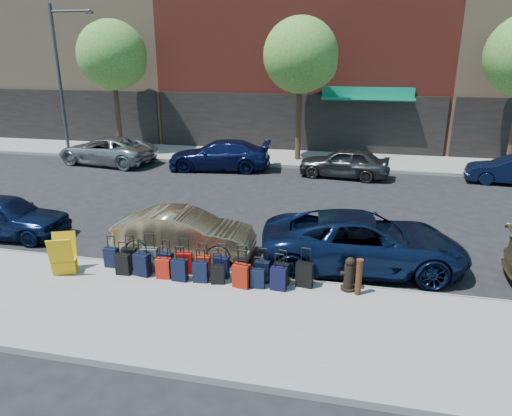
% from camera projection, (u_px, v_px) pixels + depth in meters
% --- Properties ---
extents(ground, '(120.00, 120.00, 0.00)m').
position_uv_depth(ground, '(248.00, 219.00, 16.18)').
color(ground, black).
rests_on(ground, ground).
extents(sidewalk_near, '(60.00, 4.00, 0.15)m').
position_uv_depth(sidewalk_near, '(180.00, 313.00, 10.14)').
color(sidewalk_near, gray).
rests_on(sidewalk_near, ground).
extents(sidewalk_far, '(60.00, 4.00, 0.15)m').
position_uv_depth(sidewalk_far, '(290.00, 158.00, 25.41)').
color(sidewalk_far, gray).
rests_on(sidewalk_far, ground).
extents(curb_near, '(60.00, 0.08, 0.15)m').
position_uv_depth(curb_near, '(208.00, 273.00, 12.01)').
color(curb_near, gray).
rests_on(curb_near, ground).
extents(curb_far, '(60.00, 0.08, 0.15)m').
position_uv_depth(curb_far, '(284.00, 166.00, 23.54)').
color(curb_far, gray).
rests_on(curb_far, ground).
extents(building_left, '(15.00, 12.12, 16.00)m').
position_uv_depth(building_left, '(93.00, 20.00, 33.57)').
color(building_left, '#94765A').
rests_on(building_left, ground).
extents(tree_left, '(3.80, 3.80, 7.27)m').
position_uv_depth(tree_left, '(115.00, 57.00, 25.27)').
color(tree_left, black).
rests_on(tree_left, sidewalk_far).
extents(tree_center, '(3.80, 3.80, 7.27)m').
position_uv_depth(tree_center, '(303.00, 57.00, 23.12)').
color(tree_center, black).
rests_on(tree_center, sidewalk_far).
extents(streetlight, '(2.59, 0.18, 8.00)m').
position_uv_depth(streetlight, '(62.00, 71.00, 25.47)').
color(streetlight, '#333338').
rests_on(streetlight, sidewalk_far).
extents(suitcase_front_0, '(0.37, 0.21, 0.87)m').
position_uv_depth(suitcase_front_0, '(111.00, 257.00, 12.11)').
color(suitcase_front_0, black).
rests_on(suitcase_front_0, sidewalk_near).
extents(suitcase_front_1, '(0.38, 0.21, 0.93)m').
position_uv_depth(suitcase_front_1, '(130.00, 258.00, 12.02)').
color(suitcase_front_1, black).
rests_on(suitcase_front_1, sidewalk_near).
extents(suitcase_front_2, '(0.45, 0.30, 1.01)m').
position_uv_depth(suitcase_front_2, '(150.00, 259.00, 11.88)').
color(suitcase_front_2, '#3B3B40').
rests_on(suitcase_front_2, sidewalk_near).
extents(suitcase_front_3, '(0.39, 0.25, 0.90)m').
position_uv_depth(suitcase_front_3, '(166.00, 263.00, 11.77)').
color(suitcase_front_3, black).
rests_on(suitcase_front_3, sidewalk_near).
extents(suitcase_front_4, '(0.42, 0.28, 0.93)m').
position_uv_depth(suitcase_front_4, '(185.00, 263.00, 11.73)').
color(suitcase_front_4, '#910D09').
rests_on(suitcase_front_4, sidewalk_near).
extents(suitcase_front_5, '(0.38, 0.23, 0.88)m').
position_uv_depth(suitcase_front_5, '(203.00, 266.00, 11.61)').
color(suitcase_front_5, '#AD1F0B').
rests_on(suitcase_front_5, sidewalk_near).
extents(suitcase_front_6, '(0.39, 0.23, 0.90)m').
position_uv_depth(suitcase_front_6, '(222.00, 267.00, 11.53)').
color(suitcase_front_6, black).
rests_on(suitcase_front_6, sidewalk_near).
extents(suitcase_front_7, '(0.38, 0.21, 0.90)m').
position_uv_depth(suitcase_front_7, '(241.00, 269.00, 11.41)').
color(suitcase_front_7, black).
rests_on(suitcase_front_7, sidewalk_near).
extents(suitcase_front_8, '(0.38, 0.23, 0.89)m').
position_uv_depth(suitcase_front_8, '(262.00, 272.00, 11.29)').
color(suitcase_front_8, black).
rests_on(suitcase_front_8, sidewalk_near).
extents(suitcase_front_9, '(0.40, 0.27, 0.89)m').
position_uv_depth(suitcase_front_9, '(282.00, 274.00, 11.19)').
color(suitcase_front_9, black).
rests_on(suitcase_front_9, sidewalk_near).
extents(suitcase_front_10, '(0.44, 0.28, 0.99)m').
position_uv_depth(suitcase_front_10, '(305.00, 275.00, 11.07)').
color(suitcase_front_10, black).
rests_on(suitcase_front_10, sidewalk_near).
extents(suitcase_back_1, '(0.38, 0.23, 0.88)m').
position_uv_depth(suitcase_back_1, '(123.00, 264.00, 11.70)').
color(suitcase_back_1, black).
rests_on(suitcase_back_1, sidewalk_near).
extents(suitcase_back_2, '(0.43, 0.29, 0.96)m').
position_uv_depth(suitcase_back_2, '(142.00, 265.00, 11.62)').
color(suitcase_back_2, black).
rests_on(suitcase_back_2, sidewalk_near).
extents(suitcase_back_3, '(0.37, 0.23, 0.86)m').
position_uv_depth(suitcase_back_3, '(164.00, 268.00, 11.50)').
color(suitcase_back_3, '#B3170B').
rests_on(suitcase_back_3, sidewalk_near).
extents(suitcase_back_4, '(0.39, 0.23, 0.90)m').
position_uv_depth(suitcase_back_4, '(180.00, 270.00, 11.37)').
color(suitcase_back_4, black).
rests_on(suitcase_back_4, sidewalk_near).
extents(suitcase_back_5, '(0.38, 0.24, 0.86)m').
position_uv_depth(suitcase_back_5, '(201.00, 272.00, 11.31)').
color(suitcase_back_5, black).
rests_on(suitcase_back_5, sidewalk_near).
extents(suitcase_back_6, '(0.36, 0.26, 0.79)m').
position_uv_depth(suitcase_back_6, '(218.00, 274.00, 11.23)').
color(suitcase_back_6, black).
rests_on(suitcase_back_6, sidewalk_near).
extents(suitcase_back_7, '(0.44, 0.30, 0.95)m').
position_uv_depth(suitcase_back_7, '(241.00, 276.00, 11.04)').
color(suitcase_back_7, '#9A1809').
rests_on(suitcase_back_7, sidewalk_near).
extents(suitcase_back_8, '(0.34, 0.20, 0.79)m').
position_uv_depth(suitcase_back_8, '(258.00, 278.00, 11.03)').
color(suitcase_back_8, black).
rests_on(suitcase_back_8, sidewalk_near).
extents(suitcase_back_9, '(0.40, 0.25, 0.91)m').
position_uv_depth(suitcase_back_9, '(279.00, 279.00, 10.92)').
color(suitcase_back_9, black).
rests_on(suitcase_back_9, sidewalk_near).
extents(fire_hydrant, '(0.43, 0.38, 0.84)m').
position_uv_depth(fire_hydrant, '(349.00, 275.00, 10.89)').
color(fire_hydrant, black).
rests_on(fire_hydrant, sidewalk_near).
extents(bollard, '(0.17, 0.17, 0.90)m').
position_uv_depth(bollard, '(359.00, 277.00, 10.64)').
color(bollard, '#38190C').
rests_on(bollard, sidewalk_near).
extents(display_rack, '(0.78, 0.82, 1.05)m').
position_uv_depth(display_rack, '(63.00, 255.00, 11.65)').
color(display_rack, '#E6A70C').
rests_on(display_rack, sidewalk_near).
extents(car_near_0, '(4.09, 1.83, 1.37)m').
position_uv_depth(car_near_0, '(4.00, 216.00, 14.43)').
color(car_near_0, '#0C1738').
rests_on(car_near_0, ground).
extents(car_near_1, '(4.09, 1.65, 1.32)m').
position_uv_depth(car_near_1, '(185.00, 233.00, 13.10)').
color(car_near_1, '#9E8560').
rests_on(car_near_1, ground).
extents(car_near_2, '(5.67, 3.10, 1.51)m').
position_uv_depth(car_near_2, '(363.00, 242.00, 12.27)').
color(car_near_2, '#0D1B3C').
rests_on(car_near_2, ground).
extents(car_far_0, '(5.51, 3.11, 1.45)m').
position_uv_depth(car_far_0, '(107.00, 150.00, 24.18)').
color(car_far_0, '#ACAFB3').
rests_on(car_far_0, ground).
extents(car_far_1, '(5.34, 2.71, 1.49)m').
position_uv_depth(car_far_1, '(219.00, 155.00, 22.94)').
color(car_far_1, '#0D153D').
rests_on(car_far_1, ground).
extents(car_far_2, '(4.36, 2.15, 1.43)m').
position_uv_depth(car_far_2, '(344.00, 162.00, 21.51)').
color(car_far_2, '#2F2F31').
rests_on(car_far_2, ground).
extents(car_far_3, '(3.94, 1.67, 1.26)m').
position_uv_depth(car_far_3, '(512.00, 170.00, 20.38)').
color(car_far_3, '#0B1534').
rests_on(car_far_3, ground).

